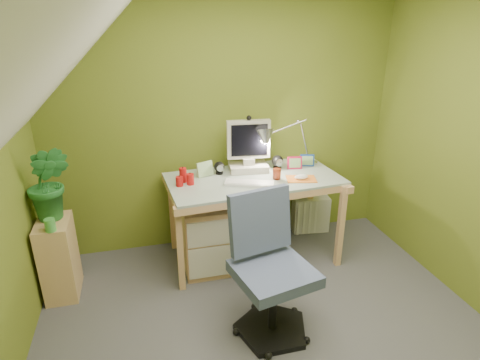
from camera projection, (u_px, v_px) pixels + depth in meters
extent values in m
cube|color=#4B4B50|center=(278.00, 354.00, 2.65)|extent=(3.20, 3.20, 0.01)
cube|color=olive|center=(224.00, 120.00, 3.64)|extent=(3.20, 0.01, 2.40)
cube|color=white|center=(73.00, 71.00, 1.73)|extent=(1.10, 3.20, 1.10)
cube|color=silver|center=(249.00, 183.00, 3.30)|extent=(0.42, 0.27, 0.02)
cube|color=orange|center=(301.00, 179.00, 3.41)|extent=(0.28, 0.23, 0.01)
ellipsoid|color=white|center=(301.00, 177.00, 3.41)|extent=(0.13, 0.10, 0.04)
cylinder|color=#9A3216|center=(277.00, 174.00, 3.41)|extent=(0.08, 0.08, 0.09)
cube|color=#B21337|center=(295.00, 163.00, 3.64)|extent=(0.13, 0.04, 0.11)
cube|color=navy|center=(307.00, 160.00, 3.71)|extent=(0.13, 0.05, 0.11)
cube|color=#93B67D|center=(205.00, 169.00, 3.46)|extent=(0.15, 0.08, 0.13)
cube|color=tan|center=(59.00, 258.00, 3.13)|extent=(0.24, 0.37, 0.64)
imported|color=#246D2C|center=(49.00, 183.00, 2.95)|extent=(0.37, 0.32, 0.58)
cylinder|color=green|center=(50.00, 225.00, 2.86)|extent=(0.09, 0.09, 0.10)
cube|color=silver|center=(310.00, 214.00, 4.13)|extent=(0.38, 0.19, 0.37)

